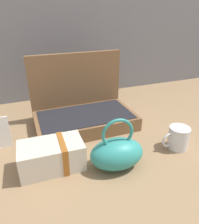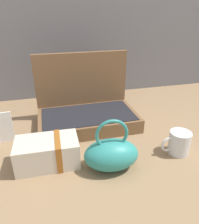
{
  "view_description": "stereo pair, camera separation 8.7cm",
  "coord_description": "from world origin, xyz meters",
  "px_view_note": "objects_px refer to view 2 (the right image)",
  "views": [
    {
      "loc": [
        -0.31,
        -0.75,
        0.52
      ],
      "look_at": [
        -0.02,
        -0.02,
        0.13
      ],
      "focal_mm": 33.77,
      "sensor_mm": 36.0,
      "label": 1
    },
    {
      "loc": [
        -0.22,
        -0.78,
        0.52
      ],
      "look_at": [
        -0.02,
        -0.02,
        0.13
      ],
      "focal_mm": 33.77,
      "sensor_mm": 36.0,
      "label": 2
    }
  ],
  "objects_px": {
    "open_suitcase": "(86,109)",
    "cream_toiletry_bag": "(49,152)",
    "info_card_left": "(3,128)",
    "teal_pouch_handbag": "(111,154)",
    "coffee_mug": "(179,143)"
  },
  "relations": [
    {
      "from": "cream_toiletry_bag",
      "to": "coffee_mug",
      "type": "bearing_deg",
      "value": -7.16
    },
    {
      "from": "coffee_mug",
      "to": "info_card_left",
      "type": "height_order",
      "value": "info_card_left"
    },
    {
      "from": "open_suitcase",
      "to": "cream_toiletry_bag",
      "type": "distance_m",
      "value": 0.34
    },
    {
      "from": "teal_pouch_handbag",
      "to": "cream_toiletry_bag",
      "type": "distance_m",
      "value": 0.23
    },
    {
      "from": "teal_pouch_handbag",
      "to": "info_card_left",
      "type": "distance_m",
      "value": 0.48
    },
    {
      "from": "open_suitcase",
      "to": "cream_toiletry_bag",
      "type": "relative_size",
      "value": 2.06
    },
    {
      "from": "open_suitcase",
      "to": "info_card_left",
      "type": "distance_m",
      "value": 0.38
    },
    {
      "from": "teal_pouch_handbag",
      "to": "coffee_mug",
      "type": "bearing_deg",
      "value": 3.25
    },
    {
      "from": "teal_pouch_handbag",
      "to": "cream_toiletry_bag",
      "type": "height_order",
      "value": "teal_pouch_handbag"
    },
    {
      "from": "coffee_mug",
      "to": "open_suitcase",
      "type": "bearing_deg",
      "value": 131.47
    },
    {
      "from": "cream_toiletry_bag",
      "to": "info_card_left",
      "type": "relative_size",
      "value": 1.62
    },
    {
      "from": "open_suitcase",
      "to": "coffee_mug",
      "type": "bearing_deg",
      "value": -48.53
    },
    {
      "from": "cream_toiletry_bag",
      "to": "open_suitcase",
      "type": "bearing_deg",
      "value": 54.67
    },
    {
      "from": "open_suitcase",
      "to": "cream_toiletry_bag",
      "type": "height_order",
      "value": "open_suitcase"
    },
    {
      "from": "open_suitcase",
      "to": "coffee_mug",
      "type": "height_order",
      "value": "open_suitcase"
    }
  ]
}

